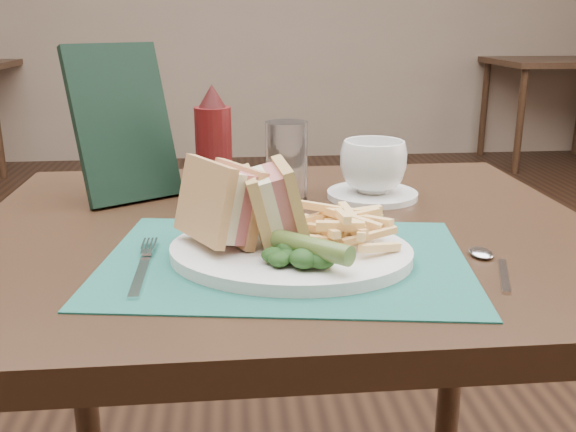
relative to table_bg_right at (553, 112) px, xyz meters
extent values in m
plane|color=gray|center=(-2.29, 0.40, -0.38)|extent=(6.00, 0.00, 6.00)
cube|color=#1B564A|center=(-2.30, -3.74, 0.38)|extent=(0.49, 0.38, 0.00)
cylinder|color=#455E24|center=(-2.28, -3.80, 0.41)|extent=(0.10, 0.10, 0.03)
cylinder|color=white|center=(-2.13, -3.47, 0.38)|extent=(0.19, 0.19, 0.01)
imported|color=white|center=(-2.13, -3.47, 0.43)|extent=(0.13, 0.13, 0.09)
cylinder|color=white|center=(-2.28, -3.48, 0.44)|extent=(0.08, 0.08, 0.13)
cube|color=black|center=(-2.54, -3.43, 0.50)|extent=(0.18, 0.16, 0.25)
camera|label=1|loc=(-2.37, -4.48, 0.66)|focal=40.00mm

